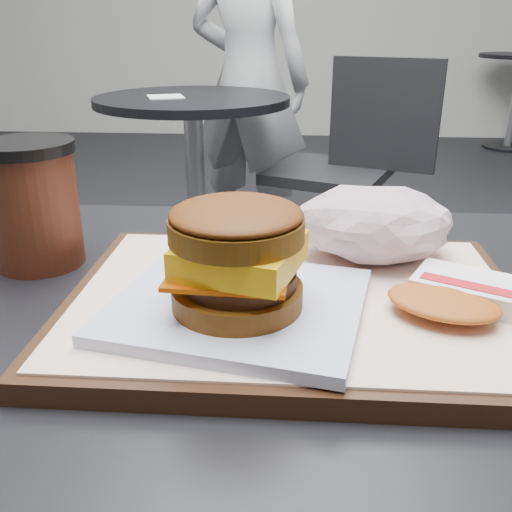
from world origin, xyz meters
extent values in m
cube|color=black|center=(0.00, 0.00, 0.75)|extent=(0.80, 0.60, 0.04)
cube|color=black|center=(0.03, 0.01, 0.78)|extent=(0.38, 0.28, 0.02)
cube|color=white|center=(0.03, 0.01, 0.79)|extent=(0.36, 0.26, 0.00)
cube|color=white|center=(-0.02, -0.03, 0.80)|extent=(0.22, 0.20, 0.01)
cylinder|color=#60370D|center=(-0.02, -0.04, 0.81)|extent=(0.12, 0.12, 0.02)
cylinder|color=black|center=(-0.01, -0.04, 0.82)|extent=(0.10, 0.10, 0.01)
cube|color=#CA4D06|center=(-0.02, -0.03, 0.83)|extent=(0.09, 0.09, 0.00)
cube|color=yellow|center=(-0.01, -0.04, 0.84)|extent=(0.10, 0.10, 0.02)
cylinder|color=brown|center=(-0.02, -0.04, 0.86)|extent=(0.12, 0.12, 0.02)
ellipsoid|color=#66310E|center=(-0.02, -0.04, 0.87)|extent=(0.12, 0.12, 0.02)
cube|color=white|center=(0.17, 0.01, 0.80)|extent=(0.11, 0.09, 0.02)
cube|color=red|center=(0.17, -0.01, 0.81)|extent=(0.09, 0.05, 0.00)
ellipsoid|color=orange|center=(0.14, -0.02, 0.80)|extent=(0.10, 0.09, 0.01)
cylinder|color=#441B10|center=(-0.23, 0.10, 0.83)|extent=(0.09, 0.09, 0.12)
cylinder|color=black|center=(-0.23, 0.10, 0.89)|extent=(0.09, 0.09, 0.01)
cylinder|color=black|center=(-0.35, 1.65, 0.01)|extent=(0.44, 0.44, 0.02)
cylinder|color=#A5A5AA|center=(-0.35, 1.65, 0.37)|extent=(0.07, 0.07, 0.70)
cylinder|color=black|center=(-0.35, 1.65, 0.73)|extent=(0.70, 0.70, 0.03)
cube|color=white|center=(-0.44, 1.61, 0.75)|extent=(0.15, 0.15, 0.00)
cylinder|color=#B5B5BB|center=(0.15, 1.72, 0.22)|extent=(0.06, 0.06, 0.44)
cube|color=black|center=(0.15, 1.72, 0.46)|extent=(0.54, 0.54, 0.04)
cube|color=black|center=(0.34, 1.72, 0.68)|extent=(0.38, 0.17, 0.40)
imported|color=silver|center=(-0.19, 2.14, 0.76)|extent=(0.65, 0.54, 1.51)
cylinder|color=black|center=(1.80, 4.50, 0.01)|extent=(0.40, 0.40, 0.02)
camera|label=1|loc=(0.03, -0.42, 1.00)|focal=40.00mm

